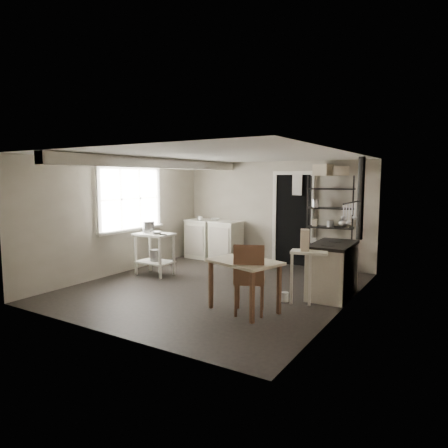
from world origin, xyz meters
The scene contains 31 objects.
floor centered at (0.00, 0.00, 0.00)m, with size 5.00×5.00×0.00m, color black.
ceiling centered at (0.00, 0.00, 2.30)m, with size 5.00×5.00×0.00m, color beige.
wall_back centered at (0.00, 2.50, 1.15)m, with size 4.50×0.02×2.30m, color #B1AA97.
wall_front centered at (0.00, -2.50, 1.15)m, with size 4.50×0.02×2.30m, color #B1AA97.
wall_left centered at (-2.25, 0.00, 1.15)m, with size 0.02×5.00×2.30m, color #B1AA97.
wall_right centered at (2.25, 0.00, 1.15)m, with size 0.02×5.00×2.30m, color #B1AA97.
window centered at (-2.22, 0.20, 1.50)m, with size 0.12×1.76×1.28m, color white, non-canonical shape.
doorway centered at (0.45, 2.47, 1.00)m, with size 0.96×0.10×2.08m, color white, non-canonical shape.
ceiling_beam centered at (-1.20, 0.00, 2.20)m, with size 0.18×5.00×0.18m, color white, non-canonical shape.
wallpaper_panel centered at (2.24, 0.00, 1.15)m, with size 0.01×5.00×2.30m, color beige, non-canonical shape.
utensil_rail centered at (2.19, 0.60, 1.55)m, with size 0.06×1.20×0.44m, color #ACACAE, non-canonical shape.
prep_table centered at (-1.53, 0.15, 0.40)m, with size 0.73×0.52×0.84m, color white, non-canonical shape.
stockpot centered at (-1.69, 0.15, 0.94)m, with size 0.24×0.24×0.26m, color #ACACAE.
saucepan centered at (-1.37, 0.04, 0.85)m, with size 0.17×0.17×0.09m, color #ACACAE.
bucket centered at (-1.54, 0.18, 0.39)m, with size 0.22×0.22×0.24m, color #ACACAE.
base_cabinets centered at (-1.40, 2.10, 0.46)m, with size 1.41×0.61×0.93m, color beige, non-canonical shape.
mixing_bowl centered at (-1.35, 2.10, 0.96)m, with size 0.30×0.30×0.07m, color silver.
counter_cup centered at (-1.70, 1.97, 0.97)m, with size 0.12×0.12×0.09m, color silver.
shelf_rack centered at (1.34, 2.31, 0.95)m, with size 0.94×0.36×1.98m, color black, non-canonical shape.
shelf_jar centered at (1.05, 2.26, 1.36)m, with size 0.08×0.08×0.18m, color silver.
storage_box_a centered at (1.16, 2.31, 2.01)m, with size 0.33×0.29×0.23m, color beige.
storage_box_b centered at (1.53, 2.28, 1.99)m, with size 0.29×0.27×0.19m, color beige.
stove centered at (1.92, 0.56, 0.44)m, with size 0.61×1.11×0.87m, color beige, non-canonical shape.
stovepipe centered at (2.22, 1.01, 1.59)m, with size 0.11×0.11×1.42m, color black, non-canonical shape.
side_ledge centered at (1.76, -0.12, 0.43)m, with size 0.55×0.29×0.84m, color white, non-canonical shape.
oats_box centered at (1.69, -0.13, 1.01)m, with size 0.13×0.21×0.32m, color beige.
work_table centered at (1.05, -0.85, 0.38)m, with size 0.98×0.69×0.75m, color beige, non-canonical shape.
table_cup centered at (1.28, -0.97, 0.81)m, with size 0.10×0.10×0.09m, color silver.
chair centered at (1.16, -0.89, 0.48)m, with size 0.42×0.44×1.02m, color brown, non-canonical shape.
flour_sack centered at (1.24, 1.89, 0.24)m, with size 0.35×0.30×0.42m, color silver.
floor_crock centered at (1.38, -0.12, 0.07)m, with size 0.12×0.12×0.15m, color silver.
Camera 1 is at (3.75, -5.80, 1.92)m, focal length 32.00 mm.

